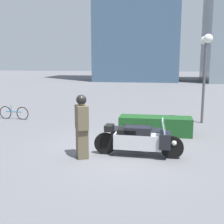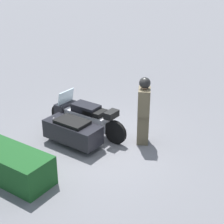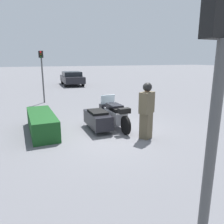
% 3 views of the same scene
% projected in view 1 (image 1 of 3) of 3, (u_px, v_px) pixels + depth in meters
% --- Properties ---
extents(ground_plane, '(160.00, 160.00, 0.00)m').
position_uv_depth(ground_plane, '(115.00, 151.00, 8.91)').
color(ground_plane, slate).
extents(police_motorcycle, '(2.67, 1.43, 1.16)m').
position_uv_depth(police_motorcycle, '(140.00, 138.00, 8.72)').
color(police_motorcycle, black).
rests_on(police_motorcycle, ground).
extents(officer_rider, '(0.51, 0.60, 1.88)m').
position_uv_depth(officer_rider, '(82.00, 125.00, 8.11)').
color(officer_rider, brown).
rests_on(officer_rider, ground).
extents(hedge_bush_curbside, '(2.77, 0.85, 0.70)m').
position_uv_depth(hedge_bush_curbside, '(155.00, 126.00, 10.90)').
color(hedge_bush_curbside, '#19471E').
rests_on(hedge_bush_curbside, ground).
extents(twin_lamp_post, '(0.39, 1.34, 3.97)m').
position_uv_depth(twin_lamp_post, '(206.00, 53.00, 12.48)').
color(twin_lamp_post, '#4C4C51').
rests_on(twin_lamp_post, ground).
extents(bicycle_parked, '(1.60, 0.15, 0.69)m').
position_uv_depth(bicycle_parked, '(14.00, 113.00, 13.87)').
color(bicycle_parked, black).
rests_on(bicycle_parked, ground).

